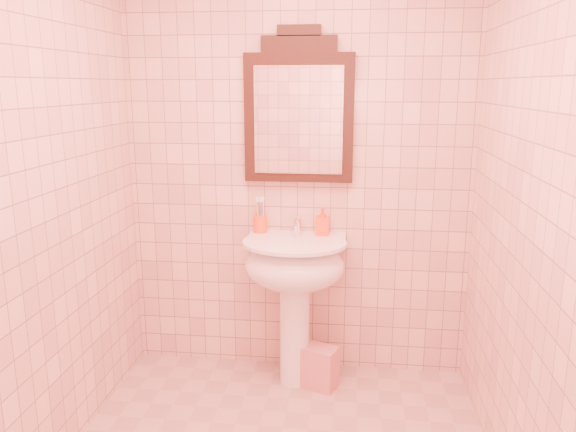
# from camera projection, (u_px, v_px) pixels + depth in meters

# --- Properties ---
(back_wall) EXTENTS (2.00, 0.02, 2.50)m
(back_wall) POSITION_uv_depth(u_px,v_px,m) (297.00, 166.00, 3.25)
(back_wall) COLOR beige
(back_wall) RESTS_ON floor
(pedestal_sink) EXTENTS (0.58, 0.58, 0.86)m
(pedestal_sink) POSITION_uv_depth(u_px,v_px,m) (295.00, 275.00, 3.16)
(pedestal_sink) COLOR white
(pedestal_sink) RESTS_ON floor
(faucet) EXTENTS (0.04, 0.16, 0.11)m
(faucet) POSITION_uv_depth(u_px,v_px,m) (297.00, 225.00, 3.23)
(faucet) COLOR white
(faucet) RESTS_ON pedestal_sink
(mirror) EXTENTS (0.62, 0.06, 0.86)m
(mirror) POSITION_uv_depth(u_px,v_px,m) (299.00, 111.00, 3.15)
(mirror) COLOR black
(mirror) RESTS_ON back_wall
(toothbrush_cup) EXTENTS (0.08, 0.08, 0.19)m
(toothbrush_cup) POSITION_uv_depth(u_px,v_px,m) (260.00, 224.00, 3.28)
(toothbrush_cup) COLOR #FF4815
(toothbrush_cup) RESTS_ON pedestal_sink
(soap_dispenser) EXTENTS (0.08, 0.08, 0.16)m
(soap_dispenser) POSITION_uv_depth(u_px,v_px,m) (323.00, 221.00, 3.22)
(soap_dispenser) COLOR #FF4215
(soap_dispenser) RESTS_ON pedestal_sink
(towel) EXTENTS (0.24, 0.20, 0.25)m
(towel) POSITION_uv_depth(u_px,v_px,m) (319.00, 367.00, 3.23)
(towel) COLOR tan
(towel) RESTS_ON floor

